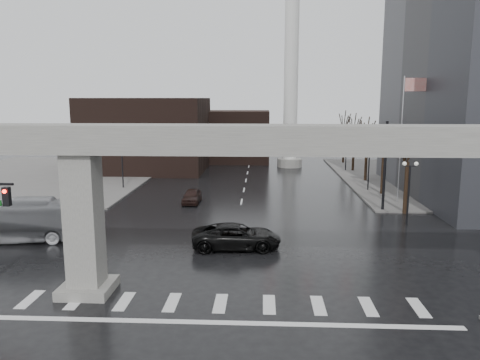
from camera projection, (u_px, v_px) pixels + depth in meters
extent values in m
plane|color=black|center=(222.00, 295.00, 23.99)|extent=(160.00, 160.00, 0.00)
cube|color=#63615E|center=(455.00, 179.00, 58.16)|extent=(28.00, 36.00, 0.15)
cube|color=#63615E|center=(47.00, 175.00, 60.64)|extent=(28.00, 36.00, 0.15)
cube|color=gray|center=(221.00, 139.00, 22.61)|extent=(48.00, 2.20, 1.40)
cube|color=gray|center=(84.00, 224.00, 23.70)|extent=(1.60, 1.60, 7.30)
cube|color=gray|center=(88.00, 288.00, 24.28)|extent=(2.60, 2.60, 0.50)
cube|color=black|center=(148.00, 134.00, 65.12)|extent=(16.00, 14.00, 10.00)
cube|color=black|center=(238.00, 136.00, 74.56)|extent=(10.00, 10.00, 8.00)
cylinder|color=silver|center=(291.00, 62.00, 66.37)|extent=(2.00, 2.00, 30.00)
cylinder|color=gray|center=(290.00, 163.00, 68.86)|extent=(3.60, 3.60, 1.20)
cylinder|color=black|center=(385.00, 167.00, 41.19)|extent=(0.24, 0.24, 8.00)
cylinder|color=black|center=(317.00, 130.00, 40.92)|extent=(12.00, 0.18, 0.18)
cube|color=black|center=(352.00, 138.00, 40.89)|extent=(0.35, 0.30, 1.00)
cube|color=black|center=(311.00, 138.00, 41.06)|extent=(0.35, 0.30, 1.00)
cube|color=black|center=(272.00, 137.00, 41.22)|extent=(0.35, 0.30, 1.00)
sphere|color=#FF0C05|center=(352.00, 134.00, 40.66)|extent=(0.20, 0.20, 0.20)
cube|color=#0B4E13|center=(369.00, 133.00, 40.74)|extent=(1.80, 0.05, 0.35)
cube|color=#0B4E13|center=(294.00, 132.00, 41.05)|extent=(1.80, 0.05, 0.35)
cube|color=black|center=(7.00, 197.00, 24.16)|extent=(0.35, 0.30, 1.00)
cylinder|color=silver|center=(401.00, 141.00, 43.88)|extent=(0.12, 0.12, 12.00)
cube|color=red|center=(415.00, 85.00, 42.94)|extent=(2.00, 0.03, 1.20)
cylinder|color=black|center=(408.00, 196.00, 36.71)|extent=(0.14, 0.14, 4.80)
cube|color=black|center=(410.00, 166.00, 36.30)|extent=(0.90, 0.06, 0.06)
sphere|color=silver|center=(405.00, 164.00, 36.29)|extent=(0.32, 0.32, 0.32)
sphere|color=silver|center=(416.00, 164.00, 36.25)|extent=(0.32, 0.32, 0.32)
cylinder|color=black|center=(369.00, 169.00, 50.48)|extent=(0.14, 0.14, 4.80)
cube|color=black|center=(370.00, 148.00, 50.07)|extent=(0.90, 0.06, 0.06)
sphere|color=silver|center=(366.00, 146.00, 50.06)|extent=(0.32, 0.32, 0.32)
sphere|color=silver|center=(374.00, 146.00, 50.02)|extent=(0.32, 0.32, 0.32)
cylinder|color=black|center=(346.00, 154.00, 64.25)|extent=(0.14, 0.14, 4.80)
cube|color=black|center=(347.00, 137.00, 63.85)|extent=(0.90, 0.06, 0.06)
sphere|color=silver|center=(343.00, 135.00, 63.84)|extent=(0.32, 0.32, 0.32)
sphere|color=silver|center=(350.00, 135.00, 63.79)|extent=(0.32, 0.32, 0.32)
cylinder|color=black|center=(71.00, 193.00, 38.00)|extent=(0.14, 0.14, 4.80)
cube|color=black|center=(70.00, 164.00, 37.59)|extent=(0.90, 0.06, 0.06)
sphere|color=silver|center=(64.00, 161.00, 37.58)|extent=(0.32, 0.32, 0.32)
sphere|color=silver|center=(75.00, 162.00, 37.53)|extent=(0.32, 0.32, 0.32)
cylinder|color=black|center=(122.00, 167.00, 51.77)|extent=(0.14, 0.14, 4.80)
cube|color=black|center=(121.00, 146.00, 51.36)|extent=(0.90, 0.06, 0.06)
sphere|color=silver|center=(117.00, 144.00, 51.35)|extent=(0.32, 0.32, 0.32)
sphere|color=silver|center=(125.00, 145.00, 51.31)|extent=(0.32, 0.32, 0.32)
cylinder|color=black|center=(152.00, 153.00, 65.54)|extent=(0.14, 0.14, 4.80)
cube|color=black|center=(151.00, 136.00, 65.14)|extent=(0.90, 0.06, 0.06)
sphere|color=silver|center=(148.00, 135.00, 65.13)|extent=(0.32, 0.32, 0.32)
sphere|color=silver|center=(155.00, 135.00, 65.08)|extent=(0.32, 0.32, 0.32)
cylinder|color=black|center=(406.00, 188.00, 40.62)|extent=(0.34, 0.34, 4.55)
cylinder|color=black|center=(409.00, 145.00, 39.97)|extent=(0.12, 1.52, 2.98)
cylinder|color=black|center=(413.00, 148.00, 40.23)|extent=(0.83, 1.14, 2.51)
cylinder|color=black|center=(383.00, 173.00, 48.48)|extent=(0.34, 0.34, 4.66)
cylinder|color=black|center=(385.00, 136.00, 47.82)|extent=(0.12, 1.55, 3.05)
cylinder|color=black|center=(389.00, 138.00, 48.08)|extent=(0.85, 1.16, 2.57)
cylinder|color=black|center=(366.00, 162.00, 56.34)|extent=(0.34, 0.34, 4.76)
cylinder|color=black|center=(368.00, 129.00, 55.66)|extent=(0.12, 1.59, 3.11)
cylinder|color=black|center=(371.00, 131.00, 55.93)|extent=(0.86, 1.18, 2.62)
cylinder|color=black|center=(353.00, 154.00, 64.20)|extent=(0.34, 0.34, 4.87)
cylinder|color=black|center=(355.00, 125.00, 63.51)|extent=(0.12, 1.62, 3.18)
cylinder|color=black|center=(358.00, 126.00, 63.78)|extent=(0.88, 1.20, 2.68)
cylinder|color=black|center=(344.00, 147.00, 72.06)|extent=(0.34, 0.34, 4.97)
cylinder|color=black|center=(345.00, 121.00, 71.36)|extent=(0.12, 1.65, 3.25)
cylinder|color=black|center=(348.00, 122.00, 71.62)|extent=(0.89, 1.23, 2.74)
imported|color=black|center=(236.00, 236.00, 31.34)|extent=(6.11, 3.10, 1.66)
imported|color=#A6A6AA|center=(15.00, 220.00, 32.82)|extent=(10.97, 3.89, 2.99)
imported|color=black|center=(192.00, 196.00, 44.98)|extent=(1.61, 3.94, 1.34)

